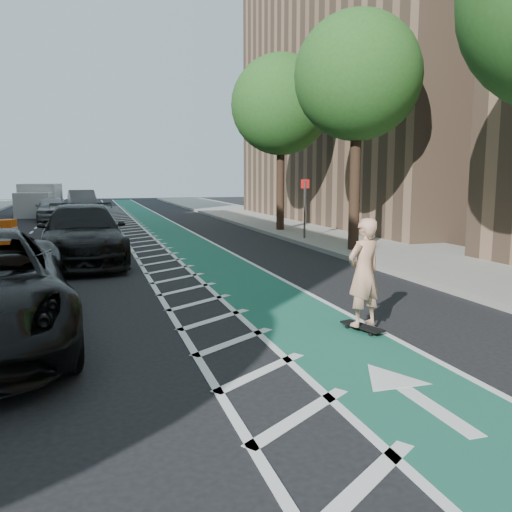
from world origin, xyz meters
name	(u,v)px	position (x,y,z in m)	size (l,w,h in m)	color
ground	(137,351)	(0.00, 0.00, 0.00)	(120.00, 120.00, 0.00)	black
bike_lane	(201,253)	(3.00, 10.00, 0.01)	(2.00, 90.00, 0.01)	#1A5B4C
buffer_strip	(157,255)	(1.50, 10.00, 0.01)	(1.40, 90.00, 0.01)	silver
sidewalk_right	(372,244)	(9.50, 10.00, 0.07)	(5.00, 90.00, 0.15)	gray
curb_right	(311,246)	(7.05, 10.00, 0.08)	(0.12, 90.00, 0.16)	gray
building_right_far	(415,54)	(17.50, 20.00, 9.50)	(14.00, 22.00, 19.00)	#84664C
tree_r_c	(364,75)	(7.90, 8.00, 5.77)	(4.20, 4.20, 7.90)	#382619
tree_r_d	(279,106)	(7.90, 16.00, 5.77)	(4.20, 4.20, 7.90)	#382619
sign_post	(305,208)	(7.60, 12.00, 1.35)	(0.35, 0.08, 2.47)	#4C4C4C
skateboard	(362,327)	(3.70, -0.08, 0.09)	(0.46, 0.87, 0.11)	black
skateboarder	(364,272)	(3.70, -0.08, 1.01)	(0.66, 0.43, 1.80)	tan
suv_far	(82,234)	(-0.81, 9.03, 0.87)	(2.44, 6.01, 1.74)	black
car_silver	(52,208)	(-2.69, 26.36, 0.73)	(1.72, 4.27, 1.46)	#9A9B9F
car_grey	(82,201)	(-1.01, 33.14, 0.82)	(1.74, 4.98, 1.64)	#58595D
box_truck	(39,201)	(-3.72, 30.99, 0.97)	(2.76, 5.26, 2.11)	silver
barrel_b	(4,234)	(-3.60, 13.66, 0.48)	(0.75, 0.75, 1.02)	#E8530C
barrel_c	(10,233)	(-3.51, 14.50, 0.46)	(0.71, 0.71, 0.97)	#EB5D0C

